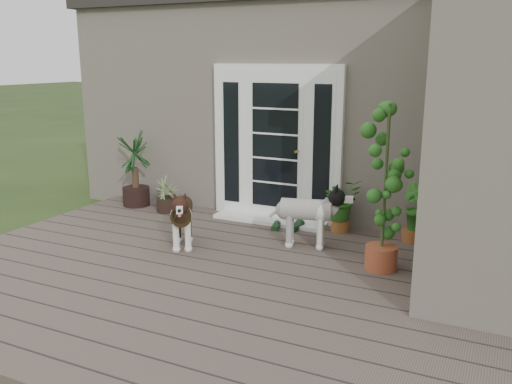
% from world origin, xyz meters
% --- Properties ---
extents(deck, '(6.20, 4.60, 0.12)m').
position_xyz_m(deck, '(0.00, 0.40, 0.06)').
color(deck, '#6B5B4C').
rests_on(deck, ground).
extents(house_main, '(7.40, 4.00, 3.10)m').
position_xyz_m(house_main, '(0.00, 4.65, 1.55)').
color(house_main, '#665E54').
rests_on(house_main, ground).
extents(roof_main, '(7.60, 4.20, 0.20)m').
position_xyz_m(roof_main, '(0.00, 4.65, 3.20)').
color(roof_main, '#2D2826').
rests_on(roof_main, house_main).
extents(door_unit, '(1.90, 0.14, 2.15)m').
position_xyz_m(door_unit, '(-0.20, 2.60, 1.19)').
color(door_unit, white).
rests_on(door_unit, deck).
extents(door_step, '(1.60, 0.40, 0.05)m').
position_xyz_m(door_step, '(-0.20, 2.40, 0.14)').
color(door_step, white).
rests_on(door_step, deck).
extents(brindle_dog, '(0.69, 0.85, 0.65)m').
position_xyz_m(brindle_dog, '(-0.72, 1.00, 0.45)').
color(brindle_dog, '#312411').
rests_on(brindle_dog, deck).
extents(white_dog, '(0.87, 0.53, 0.68)m').
position_xyz_m(white_dog, '(0.62, 1.64, 0.46)').
color(white_dog, silver).
rests_on(white_dog, deck).
extents(spider_plant, '(0.69, 0.69, 0.56)m').
position_xyz_m(spider_plant, '(-1.79, 2.21, 0.40)').
color(spider_plant, '#A9BC74').
rests_on(spider_plant, deck).
extents(yucca, '(0.97, 0.97, 1.13)m').
position_xyz_m(yucca, '(-2.42, 2.29, 0.69)').
color(yucca, black).
rests_on(yucca, deck).
extents(herb_a, '(0.71, 0.71, 0.64)m').
position_xyz_m(herb_a, '(0.82, 2.40, 0.44)').
color(herb_a, '#205518').
rests_on(herb_a, deck).
extents(herb_b, '(0.50, 0.50, 0.53)m').
position_xyz_m(herb_b, '(1.75, 2.40, 0.39)').
color(herb_b, '#28661D').
rests_on(herb_b, deck).
extents(herb_c, '(0.46, 0.46, 0.51)m').
position_xyz_m(herb_c, '(1.98, 2.40, 0.37)').
color(herb_c, '#29601B').
rests_on(herb_c, deck).
extents(sapling, '(0.71, 0.71, 1.84)m').
position_xyz_m(sapling, '(1.61, 1.32, 1.04)').
color(sapling, '#234D16').
rests_on(sapling, deck).
extents(clog_left, '(0.17, 0.28, 0.08)m').
position_xyz_m(clog_left, '(0.01, 2.13, 0.16)').
color(clog_left, '#17391A').
rests_on(clog_left, deck).
extents(clog_right, '(0.20, 0.35, 0.10)m').
position_xyz_m(clog_right, '(0.27, 2.22, 0.17)').
color(clog_right, '#13311B').
rests_on(clog_right, deck).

